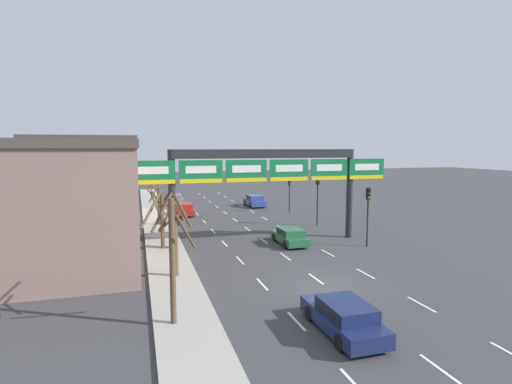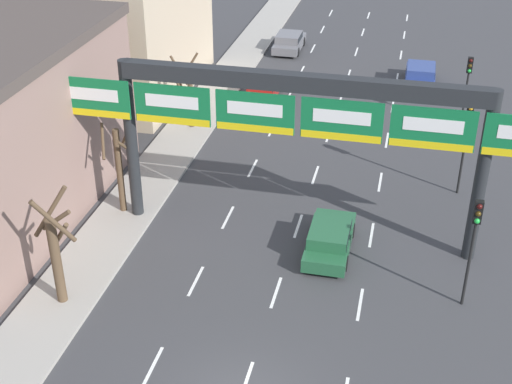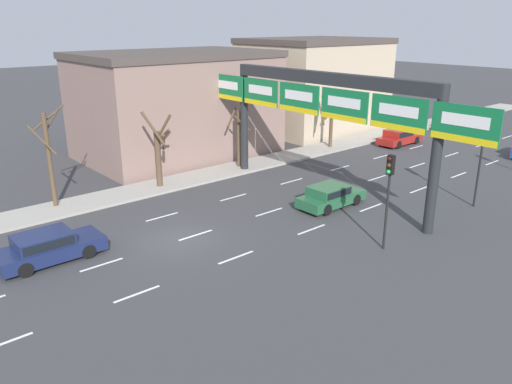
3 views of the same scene
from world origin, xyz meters
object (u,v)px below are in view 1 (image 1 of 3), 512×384
at_px(car_green, 290,236).
at_px(car_navy, 344,316).
at_px(traffic_light_near_gantry, 368,205).
at_px(car_blue, 255,200).
at_px(tree_bare_second, 163,217).
at_px(tree_bare_third, 171,253).
at_px(sign_gantry, 267,171).
at_px(tree_bare_closest, 175,237).
at_px(car_grey, 175,199).
at_px(car_red, 184,209).
at_px(traffic_light_far_end, 290,187).
at_px(tree_bare_furthest, 158,202).
at_px(traffic_light_mid_block, 318,190).

height_order(car_green, car_navy, car_navy).
bearing_deg(traffic_light_near_gantry, car_blue, 95.76).
xyz_separation_m(car_navy, tree_bare_second, (-6.26, 15.98, 1.76)).
distance_m(car_blue, tree_bare_third, 35.44).
bearing_deg(sign_gantry, tree_bare_closest, -139.98).
relative_size(car_grey, tree_bare_second, 0.94).
bearing_deg(car_blue, car_green, -98.75).
relative_size(car_red, tree_bare_closest, 0.90).
bearing_deg(tree_bare_closest, sign_gantry, 40.02).
bearing_deg(car_green, tree_bare_second, 173.68).
bearing_deg(tree_bare_third, car_grey, 84.62).
height_order(car_red, traffic_light_far_end, traffic_light_far_end).
xyz_separation_m(traffic_light_near_gantry, tree_bare_furthest, (-15.12, 13.06, -0.87)).
relative_size(sign_gantry, car_blue, 4.69).
relative_size(car_blue, traffic_light_far_end, 1.07).
xyz_separation_m(car_navy, traffic_light_mid_block, (8.92, 21.35, 2.79)).
bearing_deg(tree_bare_second, car_grey, 82.80).
height_order(car_blue, traffic_light_far_end, traffic_light_far_end).
relative_size(car_grey, tree_bare_third, 0.75).
distance_m(car_blue, traffic_light_mid_block, 14.51).
bearing_deg(traffic_light_mid_block, car_blue, 99.13).
height_order(sign_gantry, car_navy, sign_gantry).
bearing_deg(tree_bare_furthest, car_grey, 78.76).
bearing_deg(car_red, car_grey, 90.93).
distance_m(car_red, traffic_light_far_end, 12.53).
bearing_deg(car_grey, traffic_light_far_end, -41.91).
bearing_deg(tree_bare_closest, traffic_light_mid_block, 39.17).
xyz_separation_m(car_green, car_blue, (3.16, 20.53, 0.09)).
xyz_separation_m(car_green, traffic_light_near_gantry, (5.47, -2.38, 2.58)).
bearing_deg(tree_bare_furthest, tree_bare_second, -90.68).
height_order(car_blue, tree_bare_closest, tree_bare_closest).
bearing_deg(car_green, traffic_light_mid_block, 49.99).
bearing_deg(traffic_light_near_gantry, car_grey, 113.20).
xyz_separation_m(car_red, tree_bare_furthest, (-3.17, -5.65, 1.68)).
bearing_deg(sign_gantry, tree_bare_second, 178.74).
xyz_separation_m(tree_bare_closest, tree_bare_furthest, (-0.16, 16.37, -0.03)).
distance_m(car_blue, traffic_light_near_gantry, 23.16).
xyz_separation_m(car_red, tree_bare_second, (-3.29, -15.26, 1.77)).
distance_m(sign_gantry, tree_bare_second, 8.77).
height_order(car_red, traffic_light_near_gantry, traffic_light_near_gantry).
relative_size(car_red, car_navy, 0.98).
bearing_deg(car_red, car_navy, -84.55).
relative_size(sign_gantry, tree_bare_second, 4.60).
distance_m(car_red, tree_bare_closest, 22.29).
relative_size(car_grey, traffic_light_near_gantry, 0.92).
relative_size(tree_bare_closest, tree_bare_third, 0.87).
relative_size(car_green, tree_bare_second, 0.94).
xyz_separation_m(sign_gantry, car_green, (1.64, -0.90, -5.09)).
xyz_separation_m(sign_gantry, tree_bare_third, (-8.58, -13.10, -2.58)).
height_order(traffic_light_far_end, tree_bare_furthest, tree_bare_furthest).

